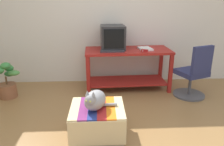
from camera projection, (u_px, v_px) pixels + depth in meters
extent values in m
plane|color=olive|center=(113.00, 142.00, 2.54)|extent=(14.00, 14.00, 0.00)
cube|color=silver|center=(107.00, 14.00, 4.06)|extent=(8.00, 0.10, 2.60)
cube|color=maroon|center=(88.00, 77.00, 3.64)|extent=(0.06, 0.06, 0.69)
cube|color=maroon|center=(170.00, 74.00, 3.76)|extent=(0.06, 0.06, 0.69)
cube|color=maroon|center=(161.00, 65.00, 4.28)|extent=(0.06, 0.06, 0.69)
cube|color=maroon|center=(89.00, 67.00, 4.16)|extent=(0.06, 0.06, 0.69)
cube|color=maroon|center=(127.00, 81.00, 4.03)|extent=(1.39, 0.59, 0.02)
cube|color=maroon|center=(128.00, 51.00, 3.84)|extent=(1.51, 0.69, 0.04)
cube|color=#28282B|center=(113.00, 48.00, 3.89)|extent=(0.30, 0.32, 0.02)
cube|color=#28282B|center=(113.00, 37.00, 3.83)|extent=(0.43, 0.46, 0.41)
cube|color=black|center=(114.00, 39.00, 3.61)|extent=(0.33, 0.03, 0.32)
cube|color=#333338|center=(112.00, 51.00, 3.67)|extent=(0.40, 0.16, 0.02)
cube|color=white|center=(145.00, 49.00, 3.81)|extent=(0.25, 0.30, 0.03)
cube|color=tan|center=(98.00, 122.00, 2.60)|extent=(0.59, 0.52, 0.36)
cube|color=beige|center=(97.00, 134.00, 2.32)|extent=(0.62, 0.01, 0.29)
cube|color=beige|center=(75.00, 108.00, 2.53)|extent=(0.10, 0.56, 0.02)
cube|color=#7A2D6B|center=(84.00, 108.00, 2.53)|extent=(0.10, 0.56, 0.02)
cube|color=navy|center=(93.00, 108.00, 2.54)|extent=(0.10, 0.56, 0.02)
cube|color=#AD2323|center=(102.00, 108.00, 2.54)|extent=(0.10, 0.56, 0.02)
cube|color=orange|center=(111.00, 107.00, 2.55)|extent=(0.10, 0.56, 0.02)
cube|color=beige|center=(119.00, 107.00, 2.55)|extent=(0.10, 0.56, 0.02)
ellipsoid|color=gray|center=(95.00, 100.00, 2.47)|extent=(0.33, 0.39, 0.22)
sphere|color=gray|center=(91.00, 100.00, 2.34)|extent=(0.12, 0.12, 0.12)
cylinder|color=gray|center=(106.00, 105.00, 2.55)|extent=(0.26, 0.05, 0.04)
cone|color=gray|center=(87.00, 93.00, 2.33)|extent=(0.05, 0.05, 0.06)
cone|color=gray|center=(93.00, 94.00, 2.30)|extent=(0.05, 0.05, 0.06)
sphere|color=#C6D151|center=(86.00, 101.00, 2.29)|extent=(0.02, 0.02, 0.02)
sphere|color=#C6D151|center=(90.00, 101.00, 2.28)|extent=(0.02, 0.02, 0.02)
cylinder|color=brown|center=(8.00, 91.00, 3.65)|extent=(0.28, 0.28, 0.23)
cylinder|color=brown|center=(6.00, 80.00, 3.59)|extent=(0.03, 0.03, 0.13)
ellipsoid|color=#4C8E42|center=(14.00, 73.00, 3.58)|extent=(0.19, 0.15, 0.08)
ellipsoid|color=#2D7033|center=(10.00, 74.00, 3.64)|extent=(0.18, 0.15, 0.09)
ellipsoid|color=#38843D|center=(9.00, 68.00, 3.68)|extent=(0.16, 0.08, 0.12)
ellipsoid|color=#38843D|center=(0.00, 70.00, 3.55)|extent=(0.13, 0.15, 0.13)
ellipsoid|color=#38843D|center=(5.00, 66.00, 3.42)|extent=(0.15, 0.16, 0.10)
cylinder|color=#4C4C51|center=(189.00, 94.00, 3.75)|extent=(0.52, 0.52, 0.03)
cylinder|color=#4C4C51|center=(190.00, 84.00, 3.69)|extent=(0.05, 0.05, 0.34)
cube|color=navy|center=(191.00, 73.00, 3.62)|extent=(0.54, 0.54, 0.08)
cube|color=navy|center=(202.00, 60.00, 3.38)|extent=(0.37, 0.19, 0.44)
cube|color=#A31E1E|center=(145.00, 50.00, 3.67)|extent=(0.11, 0.09, 0.04)
cylinder|color=#B7B7BC|center=(148.00, 49.00, 3.86)|extent=(0.14, 0.05, 0.01)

